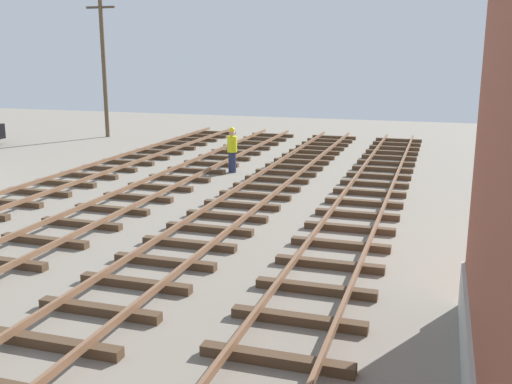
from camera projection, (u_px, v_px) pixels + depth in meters
The scene contains 2 objects.
utility_pole_far at pixel (104, 67), 33.91m from camera, with size 1.80×0.24×7.76m.
track_worker_foreground at pixel (232, 150), 24.08m from camera, with size 0.40×0.40×1.87m.
Camera 1 is at (3.48, -0.59, 4.74)m, focal length 41.23 mm.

